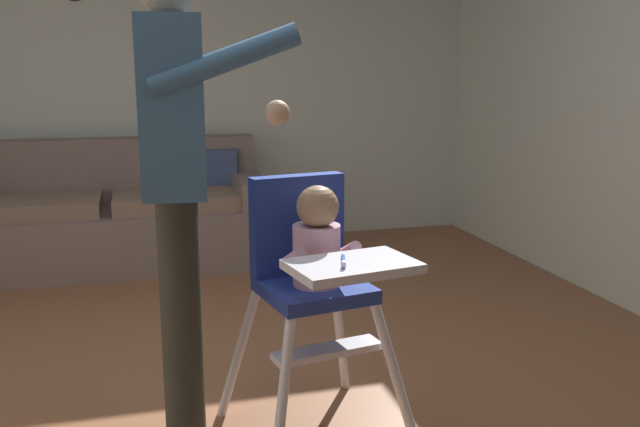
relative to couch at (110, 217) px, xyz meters
The scene contains 4 objects.
wall_far 1.27m from the couch, 47.21° to the left, with size 5.59×0.06×2.76m, color silver.
couch is the anchor object (origin of this frame).
high_chair 2.76m from the couch, 72.96° to the right, with size 0.70×0.80×0.97m.
adult_standing 2.68m from the couch, 82.59° to the right, with size 0.51×0.52×1.70m.
Camera 1 is at (-0.27, -2.43, 1.35)m, focal length 38.52 mm.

